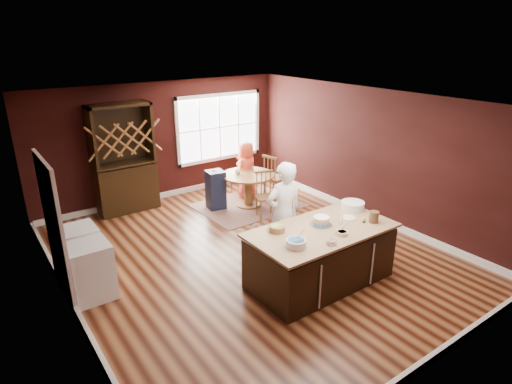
# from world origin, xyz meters

# --- Properties ---
(room_shell) EXTENTS (7.00, 7.00, 7.00)m
(room_shell) POSITION_xyz_m (0.00, 0.00, 1.35)
(room_shell) COLOR brown
(room_shell) RESTS_ON ground
(window) EXTENTS (2.36, 0.10, 1.66)m
(window) POSITION_xyz_m (1.50, 3.47, 1.50)
(window) COLOR white
(window) RESTS_ON room_shell
(doorway) EXTENTS (0.08, 1.26, 2.13)m
(doorway) POSITION_xyz_m (-2.97, 0.60, 1.02)
(doorway) COLOR white
(doorway) RESTS_ON room_shell
(kitchen_island) EXTENTS (2.28, 1.20, 0.92)m
(kitchen_island) POSITION_xyz_m (0.39, -1.38, 0.44)
(kitchen_island) COLOR black
(kitchen_island) RESTS_ON ground
(dining_table) EXTENTS (1.18, 1.18, 0.75)m
(dining_table) POSITION_xyz_m (1.26, 1.87, 0.53)
(dining_table) COLOR brown
(dining_table) RESTS_ON ground
(baker) EXTENTS (0.71, 0.52, 1.80)m
(baker) POSITION_xyz_m (0.30, -0.57, 0.90)
(baker) COLOR white
(baker) RESTS_ON ground
(layer_cake) EXTENTS (0.34, 0.34, 0.14)m
(layer_cake) POSITION_xyz_m (0.47, -1.27, 0.99)
(layer_cake) COLOR white
(layer_cake) RESTS_ON kitchen_island
(bowl_blue) EXTENTS (0.29, 0.29, 0.11)m
(bowl_blue) POSITION_xyz_m (-0.30, -1.59, 0.97)
(bowl_blue) COLOR white
(bowl_blue) RESTS_ON kitchen_island
(bowl_yellow) EXTENTS (0.25, 0.25, 0.09)m
(bowl_yellow) POSITION_xyz_m (-0.21, -1.05, 0.97)
(bowl_yellow) COLOR #AB7F41
(bowl_yellow) RESTS_ON kitchen_island
(bowl_pink) EXTENTS (0.17, 0.17, 0.06)m
(bowl_pink) POSITION_xyz_m (0.16, -1.81, 0.95)
(bowl_pink) COLOR white
(bowl_pink) RESTS_ON kitchen_island
(bowl_olive) EXTENTS (0.16, 0.16, 0.06)m
(bowl_olive) POSITION_xyz_m (0.48, -1.70, 0.95)
(bowl_olive) COLOR white
(bowl_olive) RESTS_ON kitchen_island
(drinking_glass) EXTENTS (0.08, 0.08, 0.15)m
(drinking_glass) POSITION_xyz_m (0.75, -1.42, 0.99)
(drinking_glass) COLOR silver
(drinking_glass) RESTS_ON kitchen_island
(dinner_plate) EXTENTS (0.25, 0.25, 0.02)m
(dinner_plate) POSITION_xyz_m (1.00, -1.34, 0.93)
(dinner_plate) COLOR beige
(dinner_plate) RESTS_ON kitchen_island
(white_tub) EXTENTS (0.39, 0.39, 0.13)m
(white_tub) POSITION_xyz_m (1.34, -1.12, 0.99)
(white_tub) COLOR beige
(white_tub) RESTS_ON kitchen_island
(stoneware_crock) EXTENTS (0.15, 0.15, 0.18)m
(stoneware_crock) POSITION_xyz_m (1.22, -1.67, 1.01)
(stoneware_crock) COLOR brown
(stoneware_crock) RESTS_ON kitchen_island
(toy_figurine) EXTENTS (0.05, 0.05, 0.09)m
(toy_figurine) POSITION_xyz_m (1.08, -1.60, 0.96)
(toy_figurine) COLOR yellow
(toy_figurine) RESTS_ON kitchen_island
(rug) EXTENTS (2.25, 1.76, 0.01)m
(rug) POSITION_xyz_m (1.26, 1.87, 0.01)
(rug) COLOR brown
(rug) RESTS_ON ground
(chair_east) EXTENTS (0.52, 0.54, 1.08)m
(chair_east) POSITION_xyz_m (2.06, 1.93, 0.54)
(chair_east) COLOR olive
(chair_east) RESTS_ON ground
(chair_south) EXTENTS (0.53, 0.52, 1.00)m
(chair_south) POSITION_xyz_m (1.21, 1.12, 0.50)
(chair_south) COLOR brown
(chair_south) RESTS_ON ground
(chair_north) EXTENTS (0.42, 0.40, 0.99)m
(chair_north) POSITION_xyz_m (1.59, 2.69, 0.49)
(chair_north) COLOR brown
(chair_north) RESTS_ON ground
(seated_woman) EXTENTS (0.77, 0.64, 1.35)m
(seated_woman) POSITION_xyz_m (1.53, 2.33, 0.68)
(seated_woman) COLOR #EE4E32
(seated_woman) RESTS_ON ground
(high_chair) EXTENTS (0.41, 0.41, 0.91)m
(high_chair) POSITION_xyz_m (0.59, 2.17, 0.45)
(high_chair) COLOR black
(high_chair) RESTS_ON ground
(toddler) EXTENTS (0.18, 0.14, 0.26)m
(toddler) POSITION_xyz_m (0.51, 2.22, 0.81)
(toddler) COLOR #8CA5BF
(toddler) RESTS_ON high_chair
(table_plate) EXTENTS (0.19, 0.19, 0.01)m
(table_plate) POSITION_xyz_m (1.50, 1.78, 0.76)
(table_plate) COLOR beige
(table_plate) RESTS_ON dining_table
(table_cup) EXTENTS (0.15, 0.15, 0.10)m
(table_cup) POSITION_xyz_m (1.09, 2.02, 0.80)
(table_cup) COLOR white
(table_cup) RESTS_ON dining_table
(hutch) EXTENTS (1.28, 0.53, 2.35)m
(hutch) POSITION_xyz_m (-1.04, 3.22, 1.17)
(hutch) COLOR black
(hutch) RESTS_ON ground
(washer) EXTENTS (0.59, 0.57, 0.86)m
(washer) POSITION_xyz_m (-2.64, 0.28, 0.43)
(washer) COLOR white
(washer) RESTS_ON ground
(dryer) EXTENTS (0.60, 0.58, 0.87)m
(dryer) POSITION_xyz_m (-2.64, 0.92, 0.44)
(dryer) COLOR white
(dryer) RESTS_ON ground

